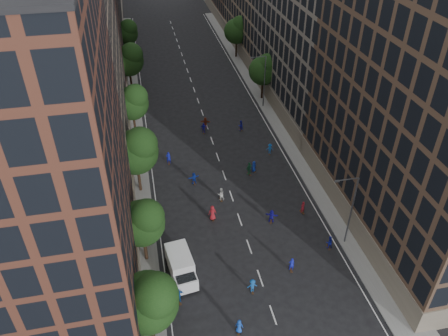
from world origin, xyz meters
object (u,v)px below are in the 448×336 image
at_px(streetlamp_far, 263,79).
at_px(skater_1, 291,264).
at_px(streetlamp_near, 350,207).
at_px(cargo_van, 181,266).
at_px(skater_2, 329,243).
at_px(skater_0, 239,327).

relative_size(streetlamp_far, skater_1, 5.52).
bearing_deg(skater_1, streetlamp_near, -152.43).
relative_size(streetlamp_near, cargo_van, 1.69).
relative_size(streetlamp_near, skater_1, 5.52).
bearing_deg(streetlamp_near, skater_1, -159.43).
bearing_deg(cargo_van, skater_2, -5.18).
bearing_deg(streetlamp_near, cargo_van, -176.62).
relative_size(skater_0, skater_1, 0.94).
distance_m(streetlamp_near, skater_2, 4.77).
height_order(cargo_van, skater_1, cargo_van).
bearing_deg(streetlamp_far, skater_0, -108.53).
height_order(streetlamp_far, skater_0, streetlamp_far).
xyz_separation_m(skater_0, skater_2, (12.07, 8.14, 0.03)).
distance_m(streetlamp_near, cargo_van, 18.59).
bearing_deg(streetlamp_near, skater_0, -148.41).
distance_m(streetlamp_near, streetlamp_far, 33.00).
relative_size(streetlamp_far, cargo_van, 1.69).
distance_m(cargo_van, skater_2, 16.34).
height_order(streetlamp_far, skater_1, streetlamp_far).
bearing_deg(skater_1, skater_0, 47.48).
bearing_deg(skater_0, cargo_van, -37.68).
height_order(streetlamp_far, cargo_van, streetlamp_far).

